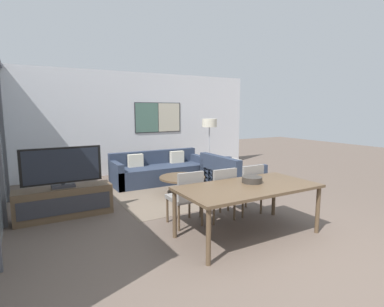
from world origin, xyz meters
The scene contains 14 objects.
ground_plane centered at (0.00, 0.00, 0.00)m, with size 24.00×24.00×0.00m, color brown.
wall_back centered at (0.02, 5.84, 1.40)m, with size 7.31×0.09×2.80m.
area_rug centered at (0.06, 3.17, 0.00)m, with size 2.69×2.18×0.01m.
tv_console centered at (-2.27, 2.93, 0.25)m, with size 1.51×0.41×0.51m.
television centered at (-2.27, 2.93, 0.84)m, with size 1.24×0.20×0.67m.
sofa_main centered at (0.06, 4.43, 0.26)m, with size 2.29×0.85×0.75m.
sofa_side centered at (1.25, 3.11, 0.27)m, with size 0.85×1.41×0.75m.
coffee_table centered at (0.06, 3.17, 0.29)m, with size 0.96×0.96×0.38m.
dining_table centered at (-0.10, 0.86, 0.66)m, with size 1.99×0.99×0.72m.
dining_chair_left centered at (-0.68, 1.60, 0.49)m, with size 0.46×0.46×0.86m.
dining_chair_centre centered at (-0.10, 1.55, 0.49)m, with size 0.46×0.46×0.86m.
dining_chair_right centered at (0.48, 1.56, 0.49)m, with size 0.46×0.46×0.86m.
fruit_bowl centered at (0.07, 0.98, 0.77)m, with size 0.29×0.29×0.09m.
floor_lamp centered at (1.61, 4.52, 1.33)m, with size 0.39×0.39×1.53m.
Camera 1 is at (-2.79, -2.28, 1.78)m, focal length 28.00 mm.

